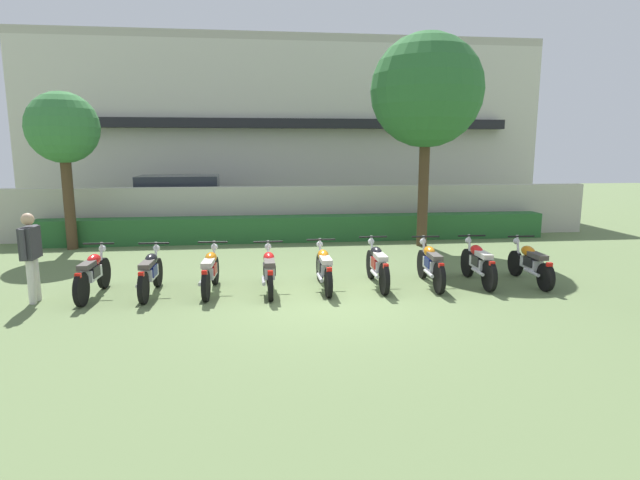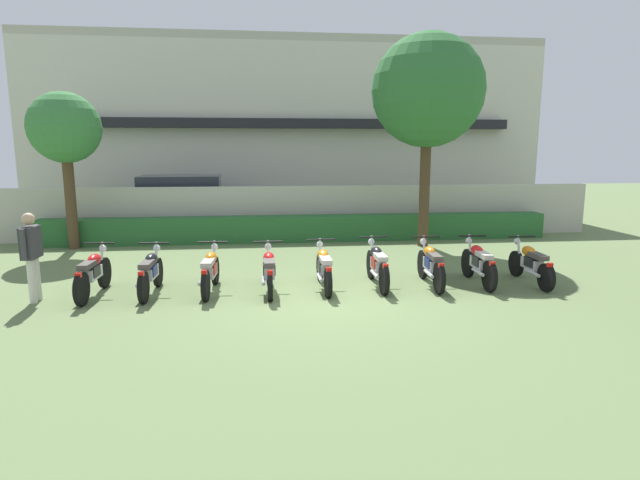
{
  "view_description": "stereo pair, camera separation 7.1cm",
  "coord_description": "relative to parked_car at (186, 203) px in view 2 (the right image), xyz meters",
  "views": [
    {
      "loc": [
        -1.26,
        -9.29,
        2.82
      ],
      "look_at": [
        0.0,
        1.08,
        0.95
      ],
      "focal_mm": 28.95,
      "sensor_mm": 36.0,
      "label": 1
    },
    {
      "loc": [
        -1.19,
        -9.3,
        2.82
      ],
      "look_at": [
        0.0,
        1.08,
        0.95
      ],
      "focal_mm": 28.95,
      "sensor_mm": 36.0,
      "label": 2
    }
  ],
  "objects": [
    {
      "name": "motorcycle_in_row_7",
      "position": [
        7.11,
        -8.27,
        -0.48
      ],
      "size": [
        0.6,
        1.84,
        0.97
      ],
      "rotation": [
        0.0,
        0.0,
        1.53
      ],
      "color": "black",
      "rests_on": "ground"
    },
    {
      "name": "motorcycle_in_row_8",
      "position": [
        8.23,
        -8.35,
        -0.5
      ],
      "size": [
        0.6,
        1.85,
        0.94
      ],
      "rotation": [
        0.0,
        0.0,
        1.55
      ],
      "color": "black",
      "rests_on": "ground"
    },
    {
      "name": "tree_far_side",
      "position": [
        7.31,
        -3.9,
        3.45
      ],
      "size": [
        3.15,
        3.15,
        5.98
      ],
      "color": "#4C3823",
      "rests_on": "ground"
    },
    {
      "name": "motorcycle_in_row_5",
      "position": [
        4.97,
        -8.18,
        -0.48
      ],
      "size": [
        0.6,
        1.92,
        0.97
      ],
      "rotation": [
        0.0,
        0.0,
        1.56
      ],
      "color": "black",
      "rests_on": "ground"
    },
    {
      "name": "building",
      "position": [
        3.81,
        5.0,
        2.63
      ],
      "size": [
        20.31,
        6.5,
        7.12
      ],
      "color": "beige",
      "rests_on": "ground"
    },
    {
      "name": "motorcycle_in_row_0",
      "position": [
        -0.62,
        -8.28,
        -0.48
      ],
      "size": [
        0.6,
        1.88,
        0.97
      ],
      "rotation": [
        0.0,
        0.0,
        1.54
      ],
      "color": "black",
      "rests_on": "ground"
    },
    {
      "name": "motorcycle_in_row_2",
      "position": [
        1.59,
        -8.25,
        -0.49
      ],
      "size": [
        0.6,
        1.81,
        0.95
      ],
      "rotation": [
        0.0,
        0.0,
        1.51
      ],
      "color": "black",
      "rests_on": "ground"
    },
    {
      "name": "hedge_row",
      "position": [
        3.81,
        -2.7,
        -0.55
      ],
      "size": [
        15.44,
        0.7,
        0.77
      ],
      "primitive_type": "cube",
      "color": "#28602D",
      "rests_on": "ground"
    },
    {
      "name": "motorcycle_in_row_3",
      "position": [
        2.74,
        -8.33,
        -0.5
      ],
      "size": [
        0.6,
        1.86,
        0.94
      ],
      "rotation": [
        0.0,
        0.0,
        1.58
      ],
      "color": "black",
      "rests_on": "ground"
    },
    {
      "name": "compound_wall",
      "position": [
        3.81,
        -2.0,
        -0.12
      ],
      "size": [
        19.3,
        0.3,
        1.63
      ],
      "primitive_type": "cube",
      "color": "#BCB7A8",
      "rests_on": "ground"
    },
    {
      "name": "parked_car",
      "position": [
        0.0,
        0.0,
        0.0
      ],
      "size": [
        4.55,
        2.18,
        1.89
      ],
      "rotation": [
        0.0,
        0.0,
        0.03
      ],
      "color": "navy",
      "rests_on": "ground"
    },
    {
      "name": "tree_near_inspector",
      "position": [
        -2.69,
        -3.23,
        2.38
      ],
      "size": [
        1.93,
        1.93,
        4.35
      ],
      "color": "#4C3823",
      "rests_on": "ground"
    },
    {
      "name": "inspector_person",
      "position": [
        -1.59,
        -8.52,
        0.05
      ],
      "size": [
        0.22,
        0.67,
        1.67
      ],
      "color": "silver",
      "rests_on": "ground"
    },
    {
      "name": "motorcycle_in_row_4",
      "position": [
        3.85,
        -8.25,
        -0.5
      ],
      "size": [
        0.6,
        1.86,
        0.95
      ],
      "rotation": [
        0.0,
        0.0,
        1.58
      ],
      "color": "black",
      "rests_on": "ground"
    },
    {
      "name": "motorcycle_in_row_6",
      "position": [
        6.08,
        -8.28,
        -0.48
      ],
      "size": [
        0.6,
        1.88,
        0.97
      ],
      "rotation": [
        0.0,
        0.0,
        1.52
      ],
      "color": "black",
      "rests_on": "ground"
    },
    {
      "name": "ground",
      "position": [
        3.81,
        -9.04,
        -0.94
      ],
      "size": [
        60.0,
        60.0,
        0.0
      ],
      "primitive_type": "plane",
      "color": "#607547"
    },
    {
      "name": "motorcycle_in_row_1",
      "position": [
        0.45,
        -8.28,
        -0.49
      ],
      "size": [
        0.6,
        1.81,
        0.96
      ],
      "rotation": [
        0.0,
        0.0,
        1.54
      ],
      "color": "black",
      "rests_on": "ground"
    }
  ]
}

